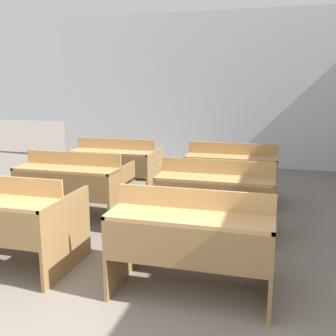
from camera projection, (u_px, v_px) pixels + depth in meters
wall_back at (211, 91)px, 7.69m from camera, size 6.51×0.06×2.97m
bench_front_left at (4, 217)px, 3.42m from camera, size 1.19×0.80×0.82m
bench_front_right at (194, 235)px, 2.99m from camera, size 1.19×0.80×0.82m
bench_second_left at (75, 183)px, 4.63m from camera, size 1.19×0.80×0.82m
bench_second_right at (217, 193)px, 4.16m from camera, size 1.19×0.80×0.82m
bench_third_left at (117, 164)px, 5.78m from camera, size 1.19×0.80×0.82m
bench_third_right at (232, 170)px, 5.35m from camera, size 1.19×0.80×0.82m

